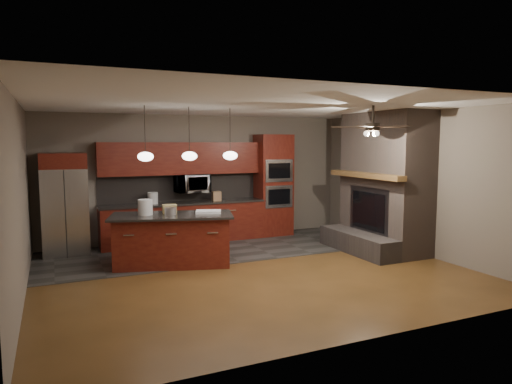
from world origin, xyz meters
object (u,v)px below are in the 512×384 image
cardboard_box (169,209)px  counter_box (216,196)px  white_bucket (145,207)px  paint_can (170,211)px  paint_tray (208,212)px  microwave (192,183)px  counter_bucket (153,198)px  refrigerator (65,204)px  oven_tower (273,185)px  kitchen_island (172,240)px

cardboard_box → counter_box: 2.06m
white_bucket → cardboard_box: bearing=5.3°
paint_can → paint_tray: 0.69m
microwave → counter_bucket: (-0.87, -0.05, -0.28)m
cardboard_box → counter_bucket: 1.54m
microwave → refrigerator: size_ratio=0.37×
oven_tower → kitchen_island: 3.41m
oven_tower → paint_can: bearing=-148.6°
refrigerator → kitchen_island: size_ratio=0.86×
microwave → counter_bucket: size_ratio=2.97×
refrigerator → counter_box: bearing=0.6°
paint_can → kitchen_island: bearing=55.8°
oven_tower → white_bucket: 3.66m
microwave → paint_tray: 1.91m
paint_tray → counter_bucket: (-0.64, 1.81, 0.08)m
microwave → kitchen_island: 2.15m
paint_tray → counter_bucket: counter_bucket is taller
refrigerator → paint_tray: 2.94m
paint_can → counter_bucket: counter_bucket is taller
refrigerator → cardboard_box: 2.26m
oven_tower → microwave: oven_tower is taller
oven_tower → microwave: 1.98m
oven_tower → paint_tray: size_ratio=5.28×
refrigerator → oven_tower: bearing=0.9°
oven_tower → cardboard_box: oven_tower is taller
refrigerator → white_bucket: size_ratio=7.25×
counter_box → oven_tower: bearing=3.6°
paint_can → counter_bucket: bearing=88.3°
oven_tower → paint_can: oven_tower is taller
paint_tray → refrigerator: bearing=163.3°
microwave → kitchen_island: microwave is taller
paint_can → cardboard_box: bearing=80.1°
white_bucket → counter_box: size_ratio=1.32×
paint_tray → cardboard_box: cardboard_box is taller
microwave → refrigerator: refrigerator is taller
kitchen_island → counter_bucket: size_ratio=9.39×
kitchen_island → paint_tray: size_ratio=5.13×
white_bucket → counter_box: white_bucket is taller
microwave → paint_tray: bearing=-97.1°
refrigerator → counter_bucket: bearing=2.7°
refrigerator → counter_bucket: size_ratio=8.09×
paint_tray → counter_box: bearing=86.0°
cardboard_box → paint_tray: bearing=-15.4°
refrigerator → white_bucket: refrigerator is taller
oven_tower → kitchen_island: (-2.86, -1.71, -0.73)m
paint_can → counter_box: bearing=49.8°
counter_bucket → cardboard_box: bearing=-90.4°
oven_tower → paint_can: (-2.90, -1.77, -0.20)m
paint_can → cardboard_box: cardboard_box is taller
white_bucket → paint_can: bearing=-25.4°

